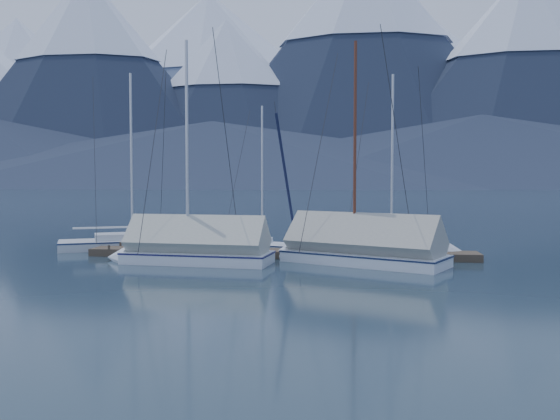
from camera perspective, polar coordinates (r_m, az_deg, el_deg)
The scene contains 10 objects.
ground at distance 25.62m, azimuth -0.54°, elevation -5.15°, with size 1000.00×1000.00×0.00m, color #14222D.
mountain_range at distance 399.40m, azimuth 7.08°, elevation 10.90°, with size 877.00×584.00×150.50m.
dock at distance 27.57m, azimuth 0.00°, elevation -4.34°, with size 18.00×1.50×0.54m.
mooring_posts at distance 27.60m, azimuth -1.03°, elevation -3.83°, with size 15.12×1.52×0.35m.
sailboat_open_left at distance 32.07m, azimuth -13.05°, elevation -3.27°, with size 7.75×5.14×10.01m.
sailboat_open_mid at distance 29.91m, azimuth -0.98°, elevation -3.71°, with size 6.30×3.51×8.03m.
sailboat_open_right at distance 29.07m, azimuth 11.62°, elevation -3.91°, with size 7.44×4.19×9.48m.
sailboat_covered_near at distance 25.82m, azimuth 6.81°, elevation -3.94°, with size 8.35×5.73×10.52m.
sailboat_covered_far at distance 26.03m, azimuth -9.16°, elevation -3.92°, with size 7.66×3.24×10.49m.
person at distance 27.70m, azimuth 8.28°, elevation -2.28°, with size 0.55×0.36×1.52m, color black.
Camera 1 is at (3.28, -25.15, 3.63)m, focal length 38.00 mm.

